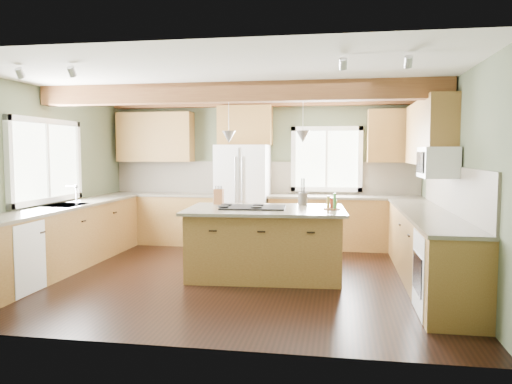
# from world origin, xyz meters

# --- Properties ---
(floor) EXTENTS (5.60, 5.60, 0.00)m
(floor) POSITION_xyz_m (0.00, 0.00, 0.00)
(floor) COLOR black
(floor) RESTS_ON ground
(ceiling) EXTENTS (5.60, 5.60, 0.00)m
(ceiling) POSITION_xyz_m (0.00, 0.00, 2.60)
(ceiling) COLOR silver
(ceiling) RESTS_ON wall_back
(wall_back) EXTENTS (5.60, 0.00, 5.60)m
(wall_back) POSITION_xyz_m (0.00, 2.50, 1.30)
(wall_back) COLOR #4A543C
(wall_back) RESTS_ON ground
(wall_left) EXTENTS (0.00, 5.00, 5.00)m
(wall_left) POSITION_xyz_m (-2.80, 0.00, 1.30)
(wall_left) COLOR #4A543C
(wall_left) RESTS_ON ground
(wall_right) EXTENTS (0.00, 5.00, 5.00)m
(wall_right) POSITION_xyz_m (2.80, 0.00, 1.30)
(wall_right) COLOR #4A543C
(wall_right) RESTS_ON ground
(ceiling_beam) EXTENTS (5.55, 0.26, 0.26)m
(ceiling_beam) POSITION_xyz_m (0.00, 0.10, 2.47)
(ceiling_beam) COLOR brown
(ceiling_beam) RESTS_ON ceiling
(soffit_trim) EXTENTS (5.55, 0.20, 0.10)m
(soffit_trim) POSITION_xyz_m (0.00, 2.40, 2.54)
(soffit_trim) COLOR brown
(soffit_trim) RESTS_ON ceiling
(backsplash_back) EXTENTS (5.58, 0.03, 0.58)m
(backsplash_back) POSITION_xyz_m (0.00, 2.48, 1.21)
(backsplash_back) COLOR brown
(backsplash_back) RESTS_ON wall_back
(backsplash_right) EXTENTS (0.03, 3.70, 0.58)m
(backsplash_right) POSITION_xyz_m (2.78, 0.05, 1.21)
(backsplash_right) COLOR brown
(backsplash_right) RESTS_ON wall_right
(base_cab_back_left) EXTENTS (2.02, 0.60, 0.88)m
(base_cab_back_left) POSITION_xyz_m (-1.79, 2.20, 0.44)
(base_cab_back_left) COLOR brown
(base_cab_back_left) RESTS_ON floor
(counter_back_left) EXTENTS (2.06, 0.64, 0.04)m
(counter_back_left) POSITION_xyz_m (-1.79, 2.20, 0.90)
(counter_back_left) COLOR #494235
(counter_back_left) RESTS_ON base_cab_back_left
(base_cab_back_right) EXTENTS (2.62, 0.60, 0.88)m
(base_cab_back_right) POSITION_xyz_m (1.49, 2.20, 0.44)
(base_cab_back_right) COLOR brown
(base_cab_back_right) RESTS_ON floor
(counter_back_right) EXTENTS (2.66, 0.64, 0.04)m
(counter_back_right) POSITION_xyz_m (1.49, 2.20, 0.90)
(counter_back_right) COLOR #494235
(counter_back_right) RESTS_ON base_cab_back_right
(base_cab_left) EXTENTS (0.60, 3.70, 0.88)m
(base_cab_left) POSITION_xyz_m (-2.50, 0.05, 0.44)
(base_cab_left) COLOR brown
(base_cab_left) RESTS_ON floor
(counter_left) EXTENTS (0.64, 3.74, 0.04)m
(counter_left) POSITION_xyz_m (-2.50, 0.05, 0.90)
(counter_left) COLOR #494235
(counter_left) RESTS_ON base_cab_left
(base_cab_right) EXTENTS (0.60, 3.70, 0.88)m
(base_cab_right) POSITION_xyz_m (2.50, 0.05, 0.44)
(base_cab_right) COLOR brown
(base_cab_right) RESTS_ON floor
(counter_right) EXTENTS (0.64, 3.74, 0.04)m
(counter_right) POSITION_xyz_m (2.50, 0.05, 0.90)
(counter_right) COLOR #494235
(counter_right) RESTS_ON base_cab_right
(upper_cab_back_left) EXTENTS (1.40, 0.35, 0.90)m
(upper_cab_back_left) POSITION_xyz_m (-1.99, 2.33, 1.95)
(upper_cab_back_left) COLOR brown
(upper_cab_back_left) RESTS_ON wall_back
(upper_cab_over_fridge) EXTENTS (0.96, 0.35, 0.70)m
(upper_cab_over_fridge) POSITION_xyz_m (-0.30, 2.33, 2.15)
(upper_cab_over_fridge) COLOR brown
(upper_cab_over_fridge) RESTS_ON wall_back
(upper_cab_right) EXTENTS (0.35, 2.20, 0.90)m
(upper_cab_right) POSITION_xyz_m (2.62, 0.90, 1.95)
(upper_cab_right) COLOR brown
(upper_cab_right) RESTS_ON wall_right
(upper_cab_back_corner) EXTENTS (0.90, 0.35, 0.90)m
(upper_cab_back_corner) POSITION_xyz_m (2.30, 2.33, 1.95)
(upper_cab_back_corner) COLOR brown
(upper_cab_back_corner) RESTS_ON wall_back
(window_left) EXTENTS (0.04, 1.60, 1.05)m
(window_left) POSITION_xyz_m (-2.78, 0.05, 1.55)
(window_left) COLOR white
(window_left) RESTS_ON wall_left
(window_back) EXTENTS (1.10, 0.04, 1.00)m
(window_back) POSITION_xyz_m (1.15, 2.48, 1.55)
(window_back) COLOR white
(window_back) RESTS_ON wall_back
(sink) EXTENTS (0.50, 0.65, 0.03)m
(sink) POSITION_xyz_m (-2.50, 0.05, 0.91)
(sink) COLOR #262628
(sink) RESTS_ON counter_left
(faucet) EXTENTS (0.02, 0.02, 0.28)m
(faucet) POSITION_xyz_m (-2.32, 0.05, 1.05)
(faucet) COLOR #B2B2B7
(faucet) RESTS_ON sink
(dishwasher) EXTENTS (0.60, 0.60, 0.84)m
(dishwasher) POSITION_xyz_m (-2.49, -1.25, 0.43)
(dishwasher) COLOR white
(dishwasher) RESTS_ON floor
(oven) EXTENTS (0.60, 0.72, 0.84)m
(oven) POSITION_xyz_m (2.49, -1.25, 0.43)
(oven) COLOR white
(oven) RESTS_ON floor
(microwave) EXTENTS (0.40, 0.70, 0.38)m
(microwave) POSITION_xyz_m (2.58, -0.05, 1.55)
(microwave) COLOR white
(microwave) RESTS_ON wall_right
(pendant_left) EXTENTS (0.18, 0.18, 0.16)m
(pendant_left) POSITION_xyz_m (-0.09, 0.07, 1.88)
(pendant_left) COLOR #B2B2B7
(pendant_left) RESTS_ON ceiling
(pendant_right) EXTENTS (0.18, 0.18, 0.16)m
(pendant_right) POSITION_xyz_m (0.89, 0.13, 1.88)
(pendant_right) COLOR #B2B2B7
(pendant_right) RESTS_ON ceiling
(refrigerator) EXTENTS (0.90, 0.74, 1.80)m
(refrigerator) POSITION_xyz_m (-0.30, 2.12, 0.90)
(refrigerator) COLOR white
(refrigerator) RESTS_ON floor
(island) EXTENTS (2.06, 1.34, 0.88)m
(island) POSITION_xyz_m (0.40, 0.10, 0.44)
(island) COLOR olive
(island) RESTS_ON floor
(island_top) EXTENTS (2.20, 1.48, 0.04)m
(island_top) POSITION_xyz_m (0.40, 0.10, 0.90)
(island_top) COLOR #494235
(island_top) RESTS_ON island
(cooktop) EXTENTS (0.89, 0.63, 0.02)m
(cooktop) POSITION_xyz_m (0.24, 0.09, 0.93)
(cooktop) COLOR black
(cooktop) RESTS_ON island_top
(knife_block) EXTENTS (0.14, 0.11, 0.22)m
(knife_block) POSITION_xyz_m (-0.35, 0.51, 1.03)
(knife_block) COLOR brown
(knife_block) RESTS_ON island_top
(utensil_crock) EXTENTS (0.14, 0.14, 0.17)m
(utensil_crock) POSITION_xyz_m (0.87, 0.59, 1.01)
(utensil_crock) COLOR #443C36
(utensil_crock) RESTS_ON island_top
(bottle_tray) EXTENTS (0.26, 0.26, 0.20)m
(bottle_tray) POSITION_xyz_m (1.28, 0.12, 1.02)
(bottle_tray) COLOR brown
(bottle_tray) RESTS_ON island_top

